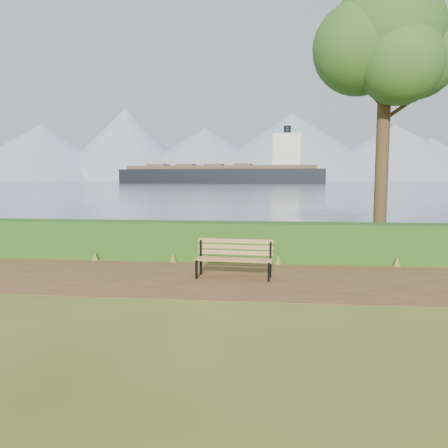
# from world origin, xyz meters

# --- Properties ---
(ground) EXTENTS (140.00, 140.00, 0.00)m
(ground) POSITION_xyz_m (0.00, 0.00, 0.00)
(ground) COLOR #475518
(ground) RESTS_ON ground
(path) EXTENTS (40.00, 3.40, 0.01)m
(path) POSITION_xyz_m (0.00, 0.30, 0.01)
(path) COLOR #50311B
(path) RESTS_ON ground
(hedge) EXTENTS (32.00, 0.85, 1.00)m
(hedge) POSITION_xyz_m (0.00, 2.60, 0.50)
(hedge) COLOR #1C4814
(hedge) RESTS_ON ground
(water) EXTENTS (700.00, 510.00, 0.00)m
(water) POSITION_xyz_m (0.00, 260.00, 0.01)
(water) COLOR slate
(water) RESTS_ON ground
(mountains) EXTENTS (585.00, 190.00, 70.00)m
(mountains) POSITION_xyz_m (-9.17, 406.05, 27.70)
(mountains) COLOR #7C8CA6
(mountains) RESTS_ON ground
(bench) EXTENTS (1.70, 0.61, 0.83)m
(bench) POSITION_xyz_m (0.63, 0.47, 0.48)
(bench) COLOR black
(bench) RESTS_ON ground
(tree) EXTENTS (4.18, 3.45, 8.10)m
(tree) POSITION_xyz_m (4.62, 4.44, 6.02)
(tree) COLOR #3E2B19
(tree) RESTS_ON ground
(cargo_ship) EXTENTS (79.63, 17.82, 23.97)m
(cargo_ship) POSITION_xyz_m (-15.29, 160.28, 3.57)
(cargo_ship) COLOR black
(cargo_ship) RESTS_ON ground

